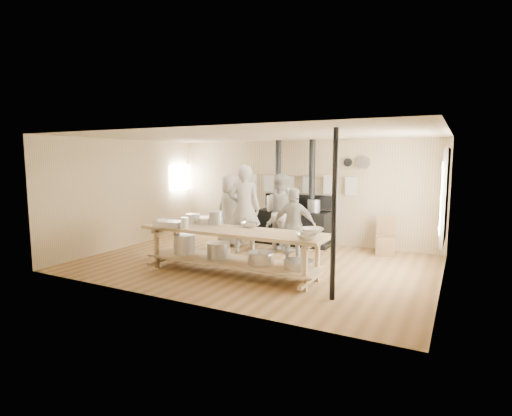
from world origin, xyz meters
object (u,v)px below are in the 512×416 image
(stove, at_px, (293,223))
(cook_left, at_px, (281,213))
(cook_far_left, at_px, (244,209))
(cook_by_window, at_px, (283,219))
(cook_right, at_px, (294,226))
(chair, at_px, (385,244))
(prep_table, at_px, (232,247))
(cook_center, at_px, (231,210))
(roasting_pan, at_px, (170,224))

(stove, height_order, cook_left, stove)
(cook_far_left, bearing_deg, cook_by_window, -165.03)
(cook_right, relative_size, chair, 1.82)
(cook_far_left, bearing_deg, prep_table, 84.45)
(cook_center, height_order, cook_by_window, cook_center)
(cook_far_left, xyz_separation_m, roasting_pan, (-0.53, -1.97, -0.10))
(cook_center, relative_size, roasting_pan, 3.46)
(stove, xyz_separation_m, cook_left, (0.03, -0.83, 0.38))
(cook_by_window, distance_m, roasting_pan, 2.87)
(cook_right, bearing_deg, cook_far_left, -22.18)
(stove, height_order, cook_right, stove)
(chair, bearing_deg, stove, 166.64)
(prep_table, bearing_deg, cook_center, 121.31)
(cook_left, bearing_deg, stove, -77.93)
(stove, bearing_deg, cook_far_left, -115.29)
(cook_center, relative_size, cook_by_window, 1.18)
(cook_left, bearing_deg, roasting_pan, 74.74)
(prep_table, relative_size, cook_by_window, 2.41)
(cook_by_window, xyz_separation_m, chair, (2.23, 0.60, -0.49))
(cook_far_left, relative_size, cook_right, 1.29)
(prep_table, height_order, roasting_pan, roasting_pan)
(cook_by_window, relative_size, roasting_pan, 2.92)
(cook_far_left, height_order, roasting_pan, cook_far_left)
(stove, relative_size, cook_center, 1.47)
(stove, bearing_deg, roasting_pan, -109.35)
(cook_right, distance_m, cook_by_window, 1.25)
(cook_far_left, bearing_deg, roasting_pan, 48.01)
(cook_right, bearing_deg, cook_center, -29.05)
(cook_center, bearing_deg, prep_table, 130.05)
(cook_by_window, bearing_deg, cook_center, -157.52)
(cook_by_window, height_order, roasting_pan, cook_by_window)
(cook_left, bearing_deg, chair, -152.94)
(cook_center, bearing_deg, cook_far_left, 152.56)
(cook_left, height_order, cook_by_window, cook_left)
(roasting_pan, bearing_deg, cook_center, 92.54)
(cook_center, relative_size, cook_right, 1.13)
(cook_far_left, relative_size, cook_left, 1.12)
(cook_center, bearing_deg, cook_by_window, -164.58)
(prep_table, distance_m, cook_right, 1.46)
(cook_right, bearing_deg, cook_by_window, -61.31)
(cook_right, xyz_separation_m, cook_by_window, (-0.70, 1.03, -0.04))
(stove, height_order, roasting_pan, stove)
(cook_far_left, xyz_separation_m, cook_center, (-0.63, 0.46, -0.12))
(cook_left, relative_size, cook_center, 1.02)
(stove, relative_size, prep_table, 0.72)
(cook_far_left, xyz_separation_m, cook_right, (1.39, -0.41, -0.22))
(cook_center, xyz_separation_m, chair, (3.55, 0.76, -0.63))
(prep_table, distance_m, cook_by_window, 2.27)
(cook_center, height_order, roasting_pan, cook_center)
(stove, height_order, cook_center, stove)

